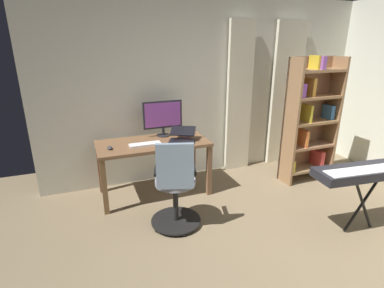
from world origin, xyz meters
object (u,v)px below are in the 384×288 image
office_chair (175,188)px  bookshelf (309,120)px  computer_monitor (163,116)px  laptop (182,137)px  computer_keyboard (145,144)px  mug_coffee (188,131)px  desk (153,149)px  piano_keyboard (369,172)px  computer_mouse (110,148)px

office_chair → bookshelf: bookshelf is taller
computer_monitor → laptop: size_ratio=1.25×
computer_keyboard → mug_coffee: (-0.65, -0.22, 0.04)m
office_chair → mug_coffee: bearing=80.0°
computer_monitor → desk: bearing=47.3°
desk → piano_keyboard: (-1.87, 1.62, 0.05)m
desk → computer_keyboard: bearing=37.1°
computer_monitor → piano_keyboard: size_ratio=0.44×
desk → computer_mouse: bearing=8.7°
office_chair → piano_keyboard: office_chair is taller
computer_monitor → computer_keyboard: size_ratio=1.37×
computer_keyboard → desk: bearing=-142.9°
computer_keyboard → laptop: (-0.49, 0.01, 0.04)m
desk → piano_keyboard: 2.47m
piano_keyboard → computer_mouse: bearing=-26.0°
computer_keyboard → piano_keyboard: size_ratio=0.32×
laptop → piano_keyboard: (-1.50, 1.51, -0.10)m
office_chair → computer_monitor: (-0.18, -1.07, 0.53)m
desk → mug_coffee: size_ratio=10.65×
computer_keyboard → piano_keyboard: computer_keyboard is taller
desk → computer_monitor: 0.48m
computer_keyboard → bookshelf: (-2.33, 0.23, 0.15)m
office_chair → piano_keyboard: 2.01m
mug_coffee → bookshelf: 1.74m
bookshelf → computer_mouse: bearing=-4.9°
desk → office_chair: office_chair is taller
desk → laptop: size_ratio=3.30×
office_chair → piano_keyboard: size_ratio=0.85×
laptop → computer_mouse: bearing=26.2°
computer_monitor → computer_mouse: bearing=21.9°
computer_monitor → laptop: computer_monitor is taller
desk → piano_keyboard: bearing=139.1°
desk → computer_keyboard: (0.12, 0.09, 0.11)m
office_chair → desk: bearing=108.6°
office_chair → mug_coffee: (-0.51, -0.99, 0.31)m
office_chair → mug_coffee: size_ratio=7.72×
desk → computer_mouse: computer_mouse is taller
mug_coffee → bookshelf: size_ratio=0.07×
bookshelf → piano_keyboard: bookshelf is taller
desk → mug_coffee: (-0.53, -0.13, 0.15)m
mug_coffee → piano_keyboard: (-1.34, 1.75, -0.10)m
desk → office_chair: size_ratio=1.38×
laptop → bookshelf: bearing=-159.4°
computer_monitor → bookshelf: (-2.01, 0.54, -0.12)m
computer_monitor → bookshelf: size_ratio=0.30×
computer_monitor → piano_keyboard: 2.50m
computer_mouse → piano_keyboard: size_ratio=0.08×
computer_monitor → computer_mouse: computer_monitor is taller
office_chair → computer_monitor: computer_monitor is taller
computer_mouse → piano_keyboard: (-2.42, 1.53, -0.06)m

